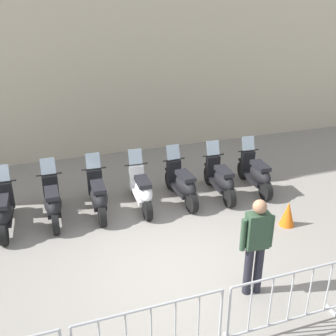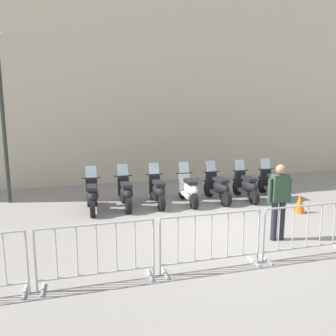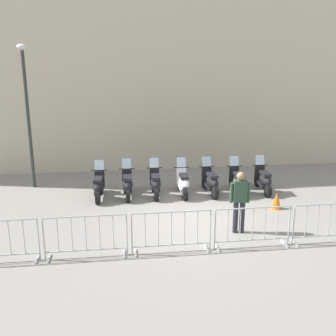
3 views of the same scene
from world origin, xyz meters
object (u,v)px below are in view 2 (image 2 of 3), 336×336
at_px(barrier_segment_1, 97,254).
at_px(motorcycle_6, 273,184).
at_px(motorcycle_2, 158,191).
at_px(barrier_segment_2, 211,242).
at_px(officer_near_row_end, 279,198).
at_px(barrier_segment_3, 307,231).
at_px(motorcycle_3, 189,190).
at_px(motorcycle_4, 218,188).
at_px(traffic_cone, 300,203).
at_px(street_lamp, 1,101).
at_px(motorcycle_1, 126,193).
at_px(motorcycle_0, 92,196).
at_px(motorcycle_5, 246,186).

bearing_deg(barrier_segment_1, motorcycle_6, 31.75).
height_order(motorcycle_2, barrier_segment_1, motorcycle_2).
height_order(barrier_segment_2, officer_near_row_end, officer_near_row_end).
bearing_deg(barrier_segment_3, motorcycle_3, 100.76).
distance_m(motorcycle_2, barrier_segment_2, 4.31).
bearing_deg(officer_near_row_end, barrier_segment_3, -88.58).
xyz_separation_m(motorcycle_4, motorcycle_6, (1.95, -0.14, 0.00)).
bearing_deg(motorcycle_4, barrier_segment_2, -118.50).
distance_m(motorcycle_2, motorcycle_4, 1.97).
bearing_deg(motorcycle_2, traffic_cone, -28.93).
relative_size(barrier_segment_2, officer_near_row_end, 1.14).
xyz_separation_m(motorcycle_3, traffic_cone, (2.64, -1.88, -0.18)).
xyz_separation_m(motorcycle_3, street_lamp, (-5.33, 1.96, 2.72)).
distance_m(motorcycle_6, traffic_cone, 1.71).
xyz_separation_m(motorcycle_6, street_lamp, (-8.26, 2.17, 2.72)).
relative_size(motorcycle_2, barrier_segment_3, 0.87).
distance_m(barrier_segment_1, barrier_segment_3, 4.13).
height_order(motorcycle_1, barrier_segment_3, motorcycle_1).
height_order(motorcycle_3, street_lamp, street_lamp).
bearing_deg(motorcycle_6, traffic_cone, -99.91).
distance_m(barrier_segment_2, street_lamp, 7.84).
height_order(motorcycle_0, motorcycle_2, same).
xyz_separation_m(motorcycle_2, officer_near_row_end, (1.77, -3.50, 0.53)).
bearing_deg(motorcycle_3, motorcycle_1, 174.81).
relative_size(motorcycle_0, motorcycle_3, 1.00).
height_order(motorcycle_3, motorcycle_5, same).
bearing_deg(motorcycle_2, motorcycle_1, 176.44).
bearing_deg(motorcycle_6, officer_near_row_end, -123.98).
bearing_deg(barrier_segment_2, motorcycle_1, 99.21).
height_order(street_lamp, traffic_cone, street_lamp).
xyz_separation_m(barrier_segment_1, officer_near_row_end, (4.10, 0.69, 0.46)).
xyz_separation_m(motorcycle_1, motorcycle_5, (3.91, -0.35, 0.00)).
distance_m(motorcycle_1, barrier_segment_2, 4.41).
relative_size(motorcycle_1, barrier_segment_2, 0.87).
relative_size(motorcycle_3, officer_near_row_end, 1.00).
distance_m(motorcycle_1, barrier_segment_3, 5.25).
bearing_deg(officer_near_row_end, motorcycle_6, 56.02).
bearing_deg(motorcycle_0, motorcycle_4, -3.28).
bearing_deg(motorcycle_4, motorcycle_6, -4.19).
bearing_deg(motorcycle_5, motorcycle_2, 174.43).
height_order(motorcycle_4, barrier_segment_1, motorcycle_4).
relative_size(motorcycle_4, street_lamp, 0.33).
relative_size(motorcycle_6, barrier_segment_3, 0.87).
bearing_deg(traffic_cone, motorcycle_3, 144.51).
distance_m(street_lamp, traffic_cone, 9.31).
relative_size(barrier_segment_1, barrier_segment_3, 1.00).
xyz_separation_m(motorcycle_2, motorcycle_3, (0.98, -0.12, 0.00)).
distance_m(motorcycle_0, barrier_segment_1, 4.25).
height_order(motorcycle_3, barrier_segment_1, motorcycle_3).
height_order(motorcycle_0, officer_near_row_end, officer_near_row_end).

